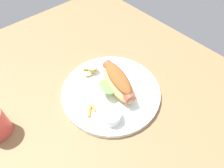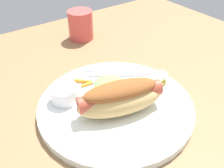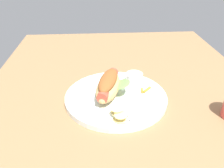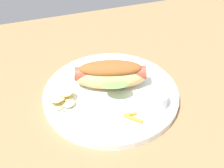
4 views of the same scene
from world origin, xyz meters
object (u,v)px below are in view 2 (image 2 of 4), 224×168
at_px(sauce_ramekin, 64,94).
at_px(fork, 121,74).
at_px(hot_dog, 120,97).
at_px(carrot_garnish, 84,82).
at_px(knife, 115,70).
at_px(drinking_cup, 81,25).
at_px(plate, 116,106).
at_px(chips_pile, 156,79).

distance_m(sauce_ramekin, fork, 0.14).
bearing_deg(hot_dog, carrot_garnish, 111.17).
distance_m(knife, drinking_cup, 0.23).
relative_size(knife, carrot_garnish, 3.84).
bearing_deg(carrot_garnish, fork, -14.37).
bearing_deg(drinking_cup, carrot_garnish, -118.93).
xyz_separation_m(knife, drinking_cup, (0.04, 0.22, 0.02)).
height_order(fork, carrot_garnish, carrot_garnish).
bearing_deg(knife, plate, -87.52).
distance_m(knife, chips_pile, 0.10).
relative_size(sauce_ramekin, drinking_cup, 0.66).
height_order(sauce_ramekin, knife, sauce_ramekin).
xyz_separation_m(knife, chips_pile, (0.04, -0.09, 0.01)).
bearing_deg(plate, drinking_cup, 71.41).
height_order(sauce_ramekin, fork, sauce_ramekin).
xyz_separation_m(sauce_ramekin, fork, (0.14, 0.00, -0.01)).
xyz_separation_m(plate, fork, (0.07, 0.07, 0.01)).
bearing_deg(knife, sauce_ramekin, -131.12).
bearing_deg(plate, fork, 46.43).
relative_size(hot_dog, knife, 1.30).
height_order(hot_dog, drinking_cup, drinking_cup).
xyz_separation_m(hot_dog, carrot_garnish, (-0.01, 0.11, -0.03)).
distance_m(hot_dog, knife, 0.14).
bearing_deg(drinking_cup, plate, -108.59).
xyz_separation_m(hot_dog, chips_pile, (0.12, 0.02, -0.02)).
bearing_deg(chips_pile, knife, 114.96).
bearing_deg(plate, sauce_ramekin, 139.16).
xyz_separation_m(sauce_ramekin, drinking_cup, (0.18, 0.25, 0.01)).
height_order(plate, hot_dog, hot_dog).
height_order(chips_pile, drinking_cup, drinking_cup).
relative_size(fork, knife, 0.96).
bearing_deg(chips_pile, carrot_garnish, 144.39).
distance_m(fork, knife, 0.02).
bearing_deg(chips_pile, drinking_cup, 90.67).
distance_m(plate, drinking_cup, 0.33).
distance_m(knife, carrot_garnish, 0.08).
bearing_deg(hot_dog, plate, 89.66).
relative_size(chips_pile, drinking_cup, 0.80).
relative_size(fork, drinking_cup, 1.57).
height_order(fork, knife, same).
bearing_deg(knife, chips_pile, -26.60).
relative_size(plate, knife, 2.24).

